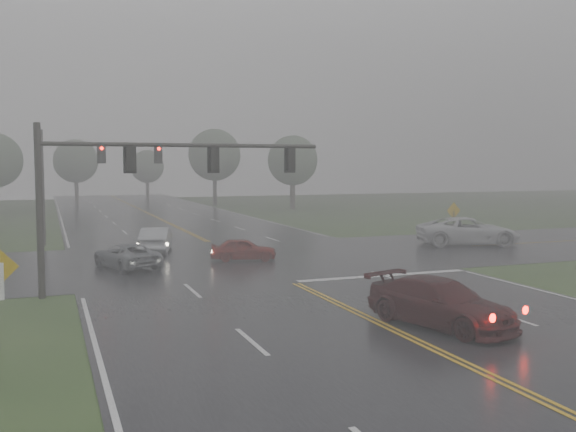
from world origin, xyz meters
name	(u,v)px	position (x,y,z in m)	size (l,w,h in m)	color
ground	(521,391)	(0.00, 0.00, 0.00)	(180.00, 180.00, 0.00)	#29401B
main_road	(254,264)	(0.00, 20.00, 0.00)	(18.00, 160.00, 0.02)	black
cross_street	(243,259)	(0.00, 22.00, 0.00)	(120.00, 14.00, 0.02)	black
stop_bar	(384,276)	(4.50, 14.40, 0.00)	(8.50, 0.50, 0.01)	silver
sedan_maroon	(440,327)	(1.62, 5.57, 0.00)	(2.09, 5.15, 1.49)	black
sedan_red	(243,261)	(-0.17, 21.27, 0.00)	(1.41, 3.51, 1.20)	maroon
sedan_silver	(156,253)	(-4.02, 26.13, 0.00)	(1.56, 4.48, 1.48)	#A5A9AD
car_grey	(126,268)	(-6.34, 20.83, 0.00)	(2.03, 4.40, 1.22)	slate
pickup_white	(468,245)	(15.12, 22.54, 0.00)	(2.94, 6.38, 1.77)	silver
signal_gantry_near	(133,175)	(-6.70, 14.67, 4.69)	(11.49, 0.29, 6.71)	black
signal_gantry_far	(104,165)	(-6.45, 31.64, 5.12)	(12.29, 0.37, 7.31)	black
sign_diamond_east	(454,215)	(15.28, 24.37, 1.78)	(1.10, 0.13, 2.65)	black
tree_ne_a	(214,155)	(10.06, 68.12, 6.37)	(6.59, 6.59, 9.69)	#372C23
tree_n_mid	(76,161)	(-6.24, 78.35, 5.60)	(5.80, 5.80, 8.51)	#372C23
tree_e_near	(293,161)	(16.87, 58.24, 5.61)	(5.82, 5.82, 8.54)	#372C23
tree_n_far	(147,167)	(4.48, 87.85, 4.86)	(5.04, 5.04, 7.40)	#372C23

